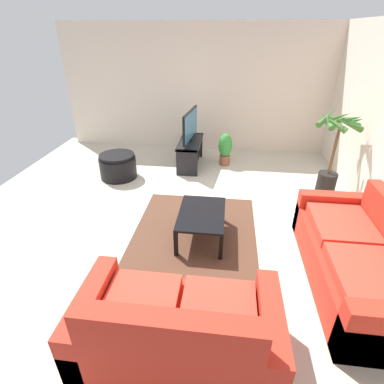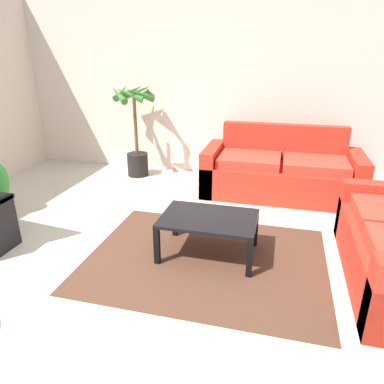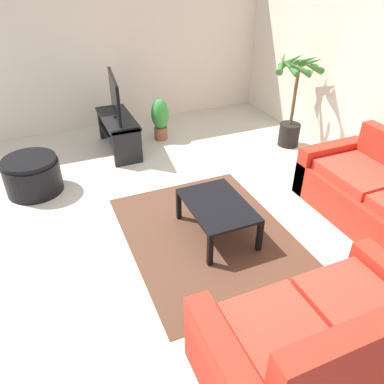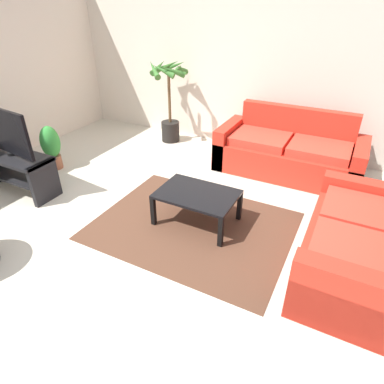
{
  "view_description": "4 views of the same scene",
  "coord_description": "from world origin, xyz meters",
  "px_view_note": "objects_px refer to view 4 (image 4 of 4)",
  "views": [
    {
      "loc": [
        3.87,
        0.79,
        2.51
      ],
      "look_at": [
        0.4,
        0.36,
        0.6
      ],
      "focal_mm": 27.72,
      "sensor_mm": 36.0,
      "label": 1
    },
    {
      "loc": [
        1.17,
        -2.42,
        1.82
      ],
      "look_at": [
        0.33,
        0.79,
        0.51
      ],
      "focal_mm": 33.21,
      "sensor_mm": 36.0,
      "label": 2
    },
    {
      "loc": [
        3.48,
        -1.01,
        2.64
      ],
      "look_at": [
        0.28,
        0.34,
        0.41
      ],
      "focal_mm": 35.38,
      "sensor_mm": 36.0,
      "label": 3
    },
    {
      "loc": [
        1.98,
        -2.32,
        2.3
      ],
      "look_at": [
        0.61,
        0.32,
        0.52
      ],
      "focal_mm": 30.76,
      "sensor_mm": 36.0,
      "label": 4
    }
  ],
  "objects_px": {
    "couch_main": "(288,153)",
    "coffee_table": "(197,197)",
    "potted_plant_small": "(51,146)",
    "tv": "(4,131)",
    "tv_stand": "(16,168)",
    "couch_loveseat": "(360,248)",
    "potted_palm": "(170,102)"
  },
  "relations": [
    {
      "from": "couch_main",
      "to": "coffee_table",
      "type": "distance_m",
      "value": 1.88
    },
    {
      "from": "potted_plant_small",
      "to": "tv",
      "type": "bearing_deg",
      "value": -79.56
    },
    {
      "from": "tv_stand",
      "to": "potted_plant_small",
      "type": "relative_size",
      "value": 1.64
    },
    {
      "from": "couch_loveseat",
      "to": "tv",
      "type": "bearing_deg",
      "value": -174.15
    },
    {
      "from": "potted_plant_small",
      "to": "potted_palm",
      "type": "bearing_deg",
      "value": 60.6
    },
    {
      "from": "couch_main",
      "to": "tv_stand",
      "type": "relative_size",
      "value": 1.86
    },
    {
      "from": "couch_main",
      "to": "potted_palm",
      "type": "relative_size",
      "value": 1.46
    },
    {
      "from": "couch_main",
      "to": "couch_loveseat",
      "type": "relative_size",
      "value": 1.22
    },
    {
      "from": "tv",
      "to": "coffee_table",
      "type": "xyz_separation_m",
      "value": [
        2.45,
        0.47,
        -0.51
      ]
    },
    {
      "from": "couch_loveseat",
      "to": "potted_plant_small",
      "type": "bearing_deg",
      "value": 176.18
    },
    {
      "from": "couch_main",
      "to": "couch_loveseat",
      "type": "bearing_deg",
      "value": -58.87
    },
    {
      "from": "coffee_table",
      "to": "potted_palm",
      "type": "relative_size",
      "value": 0.63
    },
    {
      "from": "tv_stand",
      "to": "potted_plant_small",
      "type": "xyz_separation_m",
      "value": [
        -0.13,
        0.72,
        0.02
      ]
    },
    {
      "from": "tv_stand",
      "to": "potted_palm",
      "type": "bearing_deg",
      "value": 70.7
    },
    {
      "from": "couch_main",
      "to": "tv_stand",
      "type": "distance_m",
      "value": 3.8
    },
    {
      "from": "tv",
      "to": "couch_loveseat",
      "type": "bearing_deg",
      "value": 5.85
    },
    {
      "from": "couch_loveseat",
      "to": "potted_palm",
      "type": "bearing_deg",
      "value": 147.65
    },
    {
      "from": "couch_loveseat",
      "to": "tv_stand",
      "type": "relative_size",
      "value": 1.52
    },
    {
      "from": "coffee_table",
      "to": "potted_palm",
      "type": "height_order",
      "value": "potted_palm"
    },
    {
      "from": "tv",
      "to": "tv_stand",
      "type": "bearing_deg",
      "value": -96.66
    },
    {
      "from": "couch_main",
      "to": "tv",
      "type": "bearing_deg",
      "value": -143.84
    },
    {
      "from": "tv_stand",
      "to": "couch_loveseat",
      "type": "bearing_deg",
      "value": 5.89
    },
    {
      "from": "potted_palm",
      "to": "potted_plant_small",
      "type": "xyz_separation_m",
      "value": [
        -1.01,
        -1.79,
        -0.34
      ]
    },
    {
      "from": "tv_stand",
      "to": "tv",
      "type": "bearing_deg",
      "value": 83.34
    },
    {
      "from": "couch_loveseat",
      "to": "potted_plant_small",
      "type": "height_order",
      "value": "couch_loveseat"
    },
    {
      "from": "couch_main",
      "to": "coffee_table",
      "type": "relative_size",
      "value": 2.3
    },
    {
      "from": "coffee_table",
      "to": "tv_stand",
      "type": "bearing_deg",
      "value": -169.17
    },
    {
      "from": "couch_loveseat",
      "to": "potted_palm",
      "type": "xyz_separation_m",
      "value": [
        -3.28,
        2.08,
        0.41
      ]
    },
    {
      "from": "coffee_table",
      "to": "potted_plant_small",
      "type": "height_order",
      "value": "potted_plant_small"
    },
    {
      "from": "couch_loveseat",
      "to": "potted_palm",
      "type": "height_order",
      "value": "potted_palm"
    },
    {
      "from": "potted_plant_small",
      "to": "couch_loveseat",
      "type": "bearing_deg",
      "value": -3.82
    },
    {
      "from": "coffee_table",
      "to": "potted_plant_small",
      "type": "xyz_separation_m",
      "value": [
        -2.58,
        0.25,
        0.02
      ]
    }
  ]
}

